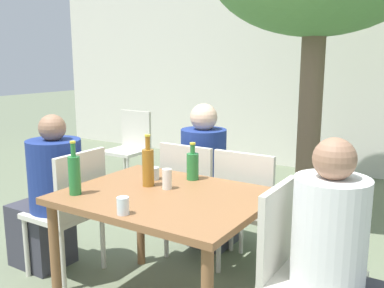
{
  "coord_description": "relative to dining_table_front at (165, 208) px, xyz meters",
  "views": [
    {
      "loc": [
        1.43,
        -1.97,
        1.55
      ],
      "look_at": [
        0.0,
        0.3,
        1.01
      ],
      "focal_mm": 40.0,
      "sensor_mm": 36.0,
      "label": 1
    }
  ],
  "objects": [
    {
      "name": "patio_chair_4",
      "position": [
        -1.9,
        1.91,
        -0.14
      ],
      "size": [
        0.44,
        0.44,
        0.93
      ],
      "color": "beige",
      "rests_on": "ground_plane"
    },
    {
      "name": "patio_chair_1",
      "position": [
        0.82,
        0.0,
        -0.14
      ],
      "size": [
        0.44,
        0.44,
        0.93
      ],
      "rotation": [
        0.0,
        0.0,
        1.57
      ],
      "color": "beige",
      "rests_on": "ground_plane"
    },
    {
      "name": "green_bottle_0",
      "position": [
        -0.44,
        -0.29,
        0.22
      ],
      "size": [
        0.07,
        0.07,
        0.32
      ],
      "color": "#287A38",
      "rests_on": "dining_table_front"
    },
    {
      "name": "green_bottle_2",
      "position": [
        -0.02,
        0.34,
        0.19
      ],
      "size": [
        0.08,
        0.08,
        0.25
      ],
      "color": "#287A38",
      "rests_on": "dining_table_front"
    },
    {
      "name": "person_seated_1",
      "position": [
        1.06,
        -0.0,
        -0.13
      ],
      "size": [
        0.58,
        0.36,
        1.2
      ],
      "rotation": [
        0.0,
        0.0,
        1.57
      ],
      "color": "#383842",
      "rests_on": "ground_plane"
    },
    {
      "name": "drinking_glass_0",
      "position": [
        -0.25,
        0.21,
        0.13
      ],
      "size": [
        0.08,
        0.08,
        0.08
      ],
      "color": "silver",
      "rests_on": "dining_table_front"
    },
    {
      "name": "patio_chair_0",
      "position": [
        -0.82,
        0.0,
        -0.14
      ],
      "size": [
        0.44,
        0.44,
        0.93
      ],
      "rotation": [
        0.0,
        0.0,
        -1.57
      ],
      "color": "beige",
      "rests_on": "ground_plane"
    },
    {
      "name": "cafe_building_wall",
      "position": [
        0.0,
        3.94,
        0.73
      ],
      "size": [
        10.0,
        0.08,
        2.8
      ],
      "color": "silver",
      "rests_on": "ground_plane"
    },
    {
      "name": "patio_chair_3",
      "position": [
        0.23,
        0.7,
        -0.14
      ],
      "size": [
        0.44,
        0.44,
        0.93
      ],
      "rotation": [
        0.0,
        0.0,
        3.14
      ],
      "color": "beige",
      "rests_on": "ground_plane"
    },
    {
      "name": "person_seated_0",
      "position": [
        -1.06,
        -0.0,
        -0.14
      ],
      "size": [
        0.59,
        0.38,
        1.17
      ],
      "rotation": [
        0.0,
        0.0,
        -1.57
      ],
      "color": "#383842",
      "rests_on": "ground_plane"
    },
    {
      "name": "person_seated_2",
      "position": [
        -0.23,
        0.93,
        -0.12
      ],
      "size": [
        0.36,
        0.58,
        1.21
      ],
      "rotation": [
        0.0,
        0.0,
        3.14
      ],
      "color": "#383842",
      "rests_on": "ground_plane"
    },
    {
      "name": "drinking_glass_2",
      "position": [
        -0.04,
        0.08,
        0.16
      ],
      "size": [
        0.06,
        0.06,
        0.13
      ],
      "color": "silver",
      "rests_on": "dining_table_front"
    },
    {
      "name": "patio_chair_2",
      "position": [
        -0.23,
        0.7,
        -0.14
      ],
      "size": [
        0.44,
        0.44,
        0.93
      ],
      "rotation": [
        0.0,
        0.0,
        3.14
      ],
      "color": "beige",
      "rests_on": "ground_plane"
    },
    {
      "name": "dining_table_front",
      "position": [
        0.0,
        0.0,
        0.0
      ],
      "size": [
        1.17,
        0.93,
        0.76
      ],
      "color": "brown",
      "rests_on": "ground_plane"
    },
    {
      "name": "drinking_glass_1",
      "position": [
        0.02,
        -0.4,
        0.14
      ],
      "size": [
        0.06,
        0.06,
        0.09
      ],
      "color": "white",
      "rests_on": "dining_table_front"
    },
    {
      "name": "amber_bottle_1",
      "position": [
        -0.18,
        0.07,
        0.22
      ],
      "size": [
        0.07,
        0.07,
        0.33
      ],
      "color": "#9E661E",
      "rests_on": "dining_table_front"
    }
  ]
}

